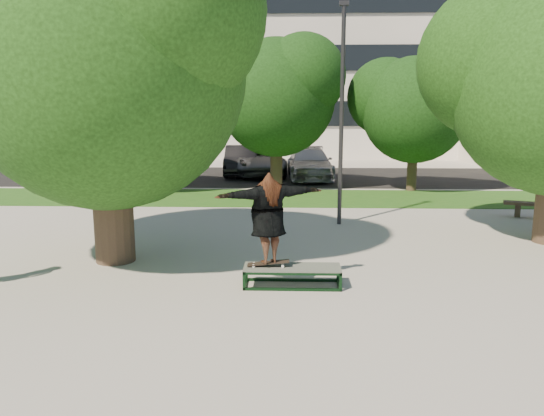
{
  "coord_description": "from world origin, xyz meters",
  "views": [
    {
      "loc": [
        -0.42,
        -10.01,
        3.24
      ],
      "look_at": [
        -0.79,
        0.6,
        1.27
      ],
      "focal_mm": 35.0,
      "sensor_mm": 36.0,
      "label": 1
    }
  ],
  "objects_px": {
    "lamppost": "(342,113)",
    "car_silver_a": "(156,164)",
    "car_grey": "(259,161)",
    "grind_box": "(292,276)",
    "tree_left": "(102,51)",
    "car_dark": "(241,161)",
    "car_silver_b": "(310,163)"
  },
  "relations": [
    {
      "from": "car_silver_a",
      "to": "car_dark",
      "type": "relative_size",
      "value": 0.96
    },
    {
      "from": "car_dark",
      "to": "car_grey",
      "type": "bearing_deg",
      "value": -3.18
    },
    {
      "from": "lamppost",
      "to": "car_silver_a",
      "type": "relative_size",
      "value": 1.42
    },
    {
      "from": "tree_left",
      "to": "lamppost",
      "type": "bearing_deg",
      "value": 36.42
    },
    {
      "from": "car_silver_a",
      "to": "car_grey",
      "type": "distance_m",
      "value": 5.11
    },
    {
      "from": "lamppost",
      "to": "car_silver_a",
      "type": "bearing_deg",
      "value": 128.88
    },
    {
      "from": "tree_left",
      "to": "lamppost",
      "type": "height_order",
      "value": "tree_left"
    },
    {
      "from": "lamppost",
      "to": "car_silver_a",
      "type": "height_order",
      "value": "lamppost"
    },
    {
      "from": "car_silver_a",
      "to": "car_dark",
      "type": "height_order",
      "value": "car_dark"
    },
    {
      "from": "car_grey",
      "to": "car_silver_b",
      "type": "distance_m",
      "value": 2.8
    },
    {
      "from": "tree_left",
      "to": "car_silver_b",
      "type": "bearing_deg",
      "value": 71.29
    },
    {
      "from": "lamppost",
      "to": "grind_box",
      "type": "bearing_deg",
      "value": -103.91
    },
    {
      "from": "car_dark",
      "to": "car_silver_a",
      "type": "bearing_deg",
      "value": -157.0
    },
    {
      "from": "tree_left",
      "to": "car_silver_a",
      "type": "relative_size",
      "value": 1.66
    },
    {
      "from": "grind_box",
      "to": "car_silver_b",
      "type": "xyz_separation_m",
      "value": [
        0.87,
        15.78,
        0.53
      ]
    },
    {
      "from": "car_grey",
      "to": "lamppost",
      "type": "bearing_deg",
      "value": -82.74
    },
    {
      "from": "car_dark",
      "to": "car_grey",
      "type": "height_order",
      "value": "car_dark"
    },
    {
      "from": "car_dark",
      "to": "tree_left",
      "type": "bearing_deg",
      "value": -98.46
    },
    {
      "from": "lamppost",
      "to": "car_dark",
      "type": "height_order",
      "value": "lamppost"
    },
    {
      "from": "car_silver_a",
      "to": "car_dark",
      "type": "bearing_deg",
      "value": 34.45
    },
    {
      "from": "grind_box",
      "to": "car_silver_a",
      "type": "xyz_separation_m",
      "value": [
        -6.37,
        15.13,
        0.54
      ]
    },
    {
      "from": "tree_left",
      "to": "car_silver_b",
      "type": "height_order",
      "value": "tree_left"
    },
    {
      "from": "tree_left",
      "to": "car_silver_a",
      "type": "height_order",
      "value": "tree_left"
    },
    {
      "from": "grind_box",
      "to": "car_grey",
      "type": "xyz_separation_m",
      "value": [
        -1.63,
        17.03,
        0.55
      ]
    },
    {
      "from": "grind_box",
      "to": "car_grey",
      "type": "relative_size",
      "value": 0.34
    },
    {
      "from": "grind_box",
      "to": "car_dark",
      "type": "height_order",
      "value": "car_dark"
    },
    {
      "from": "car_silver_b",
      "to": "car_dark",
      "type": "bearing_deg",
      "value": 157.1
    },
    {
      "from": "lamppost",
      "to": "grind_box",
      "type": "height_order",
      "value": "lamppost"
    },
    {
      "from": "tree_left",
      "to": "car_grey",
      "type": "distance_m",
      "value": 16.01
    },
    {
      "from": "car_silver_a",
      "to": "car_grey",
      "type": "relative_size",
      "value": 0.81
    },
    {
      "from": "grind_box",
      "to": "car_silver_a",
      "type": "distance_m",
      "value": 16.43
    },
    {
      "from": "lamppost",
      "to": "car_grey",
      "type": "bearing_deg",
      "value": 104.62
    }
  ]
}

